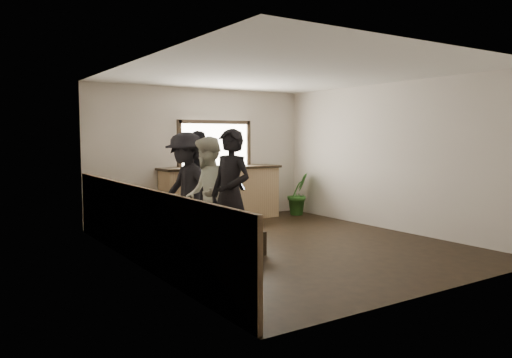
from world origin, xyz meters
TOP-DOWN VIEW (x-y plane):
  - ground at (0.00, 0.00)m, footprint 5.00×6.00m
  - room_shell at (-0.74, 0.00)m, footprint 5.01×6.01m
  - bar_counter at (0.30, 2.70)m, footprint 2.70×0.68m
  - sofa at (-1.75, 0.28)m, footprint 0.96×2.20m
  - coffee_table at (-0.95, -0.08)m, footprint 0.56×0.86m
  - cup_a at (-1.09, 0.11)m, footprint 0.18×0.18m
  - cup_b at (-0.76, -0.22)m, footprint 0.12×0.12m
  - potted_plant at (2.15, 2.38)m, footprint 0.60×0.51m
  - person_a at (-1.30, -0.44)m, footprint 0.62×0.79m
  - person_b at (-1.30, 0.28)m, footprint 0.98×1.07m
  - person_c at (-1.30, 1.01)m, footprint 0.87×1.29m
  - person_d at (-0.84, 1.46)m, footprint 1.05×1.15m

SIDE VIEW (x-z plane):
  - ground at x=0.00m, z-range -0.01..0.01m
  - coffee_table at x=-0.95m, z-range 0.00..0.36m
  - sofa at x=-1.75m, z-range 0.00..0.63m
  - cup_b at x=-0.76m, z-range 0.36..0.44m
  - cup_a at x=-1.09m, z-range 0.36..0.45m
  - potted_plant at x=2.15m, z-range 0.00..0.97m
  - bar_counter at x=0.30m, z-range -0.42..1.71m
  - person_b at x=-1.30m, z-range 0.00..1.78m
  - person_c at x=-1.30m, z-range 0.00..1.85m
  - person_d at x=-0.84m, z-range 0.00..1.89m
  - person_a at x=-1.30m, z-range 0.00..1.89m
  - room_shell at x=-0.74m, z-range 0.07..2.87m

